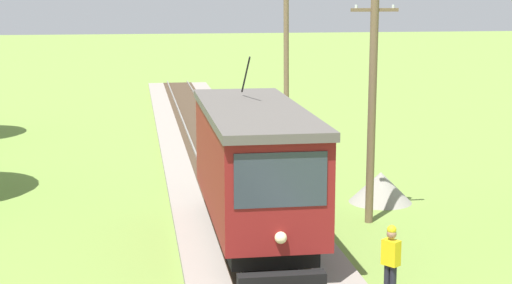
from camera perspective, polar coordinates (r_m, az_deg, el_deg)
red_tram at (r=21.96m, az=-0.12°, el=-1.76°), size 2.60×8.54×4.79m
utility_pole_mid at (r=24.08m, az=8.16°, el=2.87°), size 1.40×0.29×7.20m
utility_pole_far at (r=37.17m, az=2.14°, el=6.45°), size 1.40×0.65×8.18m
gravel_pile at (r=27.10m, az=8.73°, el=-3.14°), size 2.07×2.07×1.01m
second_worker at (r=18.55m, az=9.44°, el=-8.14°), size 0.42×0.45×1.78m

